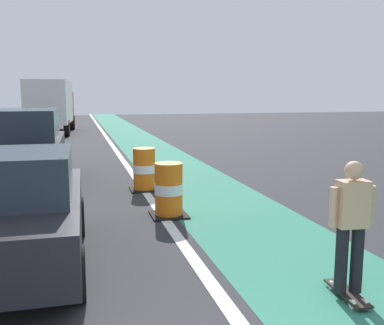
{
  "coord_description": "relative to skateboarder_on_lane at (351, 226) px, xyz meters",
  "views": [
    {
      "loc": [
        -0.72,
        -2.78,
        2.46
      ],
      "look_at": [
        1.48,
        5.6,
        1.1
      ],
      "focal_mm": 41.12,
      "sensor_mm": 36.0,
      "label": 1
    }
  ],
  "objects": [
    {
      "name": "bike_lane_strip",
      "position": [
        0.02,
        10.4,
        -0.91
      ],
      "size": [
        2.5,
        80.0,
        0.01
      ],
      "primitive_type": "cube",
      "color": "#2D755B",
      "rests_on": "ground"
    },
    {
      "name": "lane_divider_stripe",
      "position": [
        -1.48,
        10.4,
        -0.91
      ],
      "size": [
        0.2,
        80.0,
        0.01
      ],
      "primitive_type": "cube",
      "color": "silver",
      "rests_on": "ground"
    },
    {
      "name": "skateboarder_on_lane",
      "position": [
        0.0,
        0.0,
        0.0
      ],
      "size": [
        0.57,
        0.82,
        1.69
      ],
      "color": "black",
      "rests_on": "ground"
    },
    {
      "name": "parked_sedan_nearest",
      "position": [
        -4.01,
        1.98,
        -0.08
      ],
      "size": [
        1.96,
        4.12,
        1.7
      ],
      "color": "black",
      "rests_on": "ground"
    },
    {
      "name": "parked_suv_second",
      "position": [
        -4.44,
        8.39,
        0.12
      ],
      "size": [
        1.94,
        4.61,
        2.04
      ],
      "color": "black",
      "rests_on": "ground"
    },
    {
      "name": "traffic_barrel_front",
      "position": [
        -1.35,
        4.12,
        -0.38
      ],
      "size": [
        0.73,
        0.73,
        1.09
      ],
      "color": "orange",
      "rests_on": "ground"
    },
    {
      "name": "traffic_barrel_mid",
      "position": [
        -1.47,
        6.65,
        -0.38
      ],
      "size": [
        0.73,
        0.73,
        1.09
      ],
      "color": "orange",
      "rests_on": "ground"
    },
    {
      "name": "delivery_truck_down_block",
      "position": [
        -4.56,
        24.39,
        0.94
      ],
      "size": [
        2.71,
        7.71,
        3.23
      ],
      "color": "silver",
      "rests_on": "ground"
    }
  ]
}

